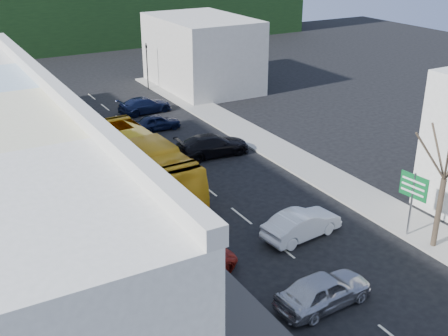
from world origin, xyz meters
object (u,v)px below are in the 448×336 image
at_px(street_tree, 444,179).
at_px(pedestrian_left, 141,258).
at_px(bus, 143,163).
at_px(direction_sign, 411,206).
at_px(traffic_signal, 147,67).
at_px(car_white, 302,225).
at_px(car_silver, 324,292).
at_px(car_red, 193,262).

bearing_deg(street_tree, pedestrian_left, 160.57).
distance_m(bus, direction_sign, 15.97).
bearing_deg(traffic_signal, bus, 55.20).
bearing_deg(direction_sign, pedestrian_left, 159.44).
xyz_separation_m(pedestrian_left, street_tree, (13.87, -4.89, 2.83)).
bearing_deg(direction_sign, street_tree, -83.71).
xyz_separation_m(direction_sign, traffic_signal, (-0.60, 34.09, 0.50)).
relative_size(car_white, street_tree, 0.57).
xyz_separation_m(car_white, traffic_signal, (4.25, 31.34, 1.63)).
bearing_deg(traffic_signal, car_silver, 67.36).
distance_m(car_white, traffic_signal, 31.67).
bearing_deg(traffic_signal, pedestrian_left, 55.25).
xyz_separation_m(bus, street_tree, (9.97, -14.18, 2.28)).
bearing_deg(car_silver, traffic_signal, -14.33).
relative_size(car_silver, direction_sign, 1.20).
height_order(pedestrian_left, street_tree, street_tree).
bearing_deg(car_silver, bus, 4.26).
bearing_deg(direction_sign, bus, 120.84).
height_order(bus, car_silver, bus).
relative_size(car_white, car_red, 0.96).
distance_m(car_silver, car_red, 6.15).
height_order(car_white, pedestrian_left, pedestrian_left).
relative_size(direction_sign, traffic_signal, 0.79).
relative_size(car_white, direction_sign, 1.20).
bearing_deg(traffic_signal, car_red, 59.36).
xyz_separation_m(car_silver, traffic_signal, (6.96, 36.54, 1.63)).
bearing_deg(pedestrian_left, direction_sign, -100.51).
xyz_separation_m(car_red, street_tree, (11.72, -3.80, 3.13)).
height_order(bus, traffic_signal, traffic_signal).
height_order(direction_sign, traffic_signal, traffic_signal).
bearing_deg(street_tree, car_red, 162.02).
bearing_deg(bus, traffic_signal, 64.63).
xyz_separation_m(pedestrian_left, direction_sign, (13.55, -3.44, 0.83)).
height_order(car_white, car_red, same).
xyz_separation_m(bus, pedestrian_left, (-3.90, -9.29, -0.55)).
distance_m(bus, car_silver, 15.34).
relative_size(car_silver, street_tree, 0.57).
bearing_deg(car_white, pedestrian_left, 78.16).
bearing_deg(car_silver, street_tree, -86.34).
bearing_deg(car_silver, direction_sign, -75.60).
bearing_deg(street_tree, traffic_signal, 91.49).
xyz_separation_m(car_silver, direction_sign, (7.56, 2.45, 1.13)).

